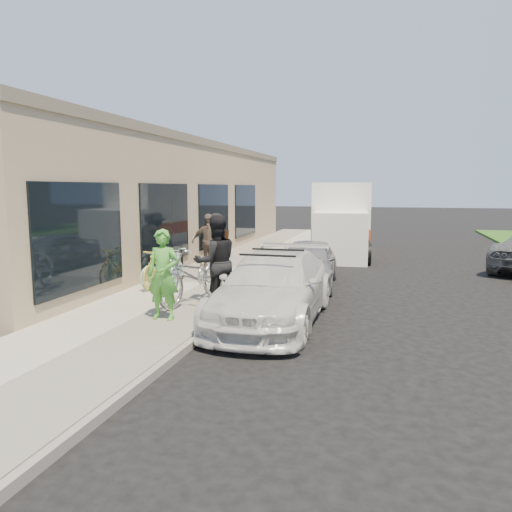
# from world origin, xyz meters

# --- Properties ---
(ground) EXTENTS (120.00, 120.00, 0.00)m
(ground) POSITION_xyz_m (0.00, 0.00, 0.00)
(ground) COLOR black
(ground) RESTS_ON ground
(sidewalk) EXTENTS (3.00, 34.00, 0.15)m
(sidewalk) POSITION_xyz_m (-2.00, 3.00, 0.07)
(sidewalk) COLOR #ABA69A
(sidewalk) RESTS_ON ground
(curb) EXTENTS (0.12, 34.00, 0.13)m
(curb) POSITION_xyz_m (-0.45, 3.00, 0.07)
(curb) COLOR gray
(curb) RESTS_ON ground
(storefront) EXTENTS (3.60, 20.00, 4.22)m
(storefront) POSITION_xyz_m (-5.24, 7.99, 2.12)
(storefront) COLOR tan
(storefront) RESTS_ON ground
(bike_rack) EXTENTS (0.27, 0.56, 0.84)m
(bike_rack) POSITION_xyz_m (-2.84, 3.59, 0.66)
(bike_rack) COLOR black
(bike_rack) RESTS_ON sidewalk
(sandwich_board) EXTENTS (0.70, 0.71, 0.98)m
(sandwich_board) POSITION_xyz_m (-3.09, 7.16, 0.65)
(sandwich_board) COLOR black
(sandwich_board) RESTS_ON sidewalk
(sedan_white) EXTENTS (1.89, 4.61, 1.38)m
(sedan_white) POSITION_xyz_m (0.47, 0.35, 0.67)
(sedan_white) COLOR silver
(sedan_white) RESTS_ON ground
(sedan_silver) EXTENTS (1.69, 3.70, 1.23)m
(sedan_silver) POSITION_xyz_m (0.54, 4.06, 0.61)
(sedan_silver) COLOR #97979C
(sedan_silver) RESTS_ON ground
(moving_truck) EXTENTS (2.57, 5.78, 2.77)m
(moving_truck) POSITION_xyz_m (0.77, 10.71, 1.23)
(moving_truck) COLOR white
(moving_truck) RESTS_ON ground
(tandem_bike) EXTENTS (1.32, 2.45, 1.22)m
(tandem_bike) POSITION_xyz_m (-1.39, 0.87, 0.76)
(tandem_bike) COLOR silver
(tandem_bike) RESTS_ON sidewalk
(woman_rider) EXTENTS (0.62, 0.42, 1.69)m
(woman_rider) POSITION_xyz_m (-1.41, -0.56, 0.99)
(woman_rider) COLOR green
(woman_rider) RESTS_ON sidewalk
(man_standing) EXTENTS (1.17, 1.12, 1.89)m
(man_standing) POSITION_xyz_m (-0.76, 0.52, 1.10)
(man_standing) COLOR black
(man_standing) RESTS_ON sidewalk
(cruiser_bike_a) EXTENTS (0.87, 1.63, 0.94)m
(cruiser_bike_a) POSITION_xyz_m (-2.78, 2.27, 0.62)
(cruiser_bike_a) COLOR #8DD3BF
(cruiser_bike_a) RESTS_ON sidewalk
(cruiser_bike_b) EXTENTS (1.12, 1.87, 0.93)m
(cruiser_bike_b) POSITION_xyz_m (-2.80, 3.11, 0.61)
(cruiser_bike_b) COLOR #8DD3BF
(cruiser_bike_b) RESTS_ON sidewalk
(cruiser_bike_c) EXTENTS (0.49, 1.64, 0.98)m
(cruiser_bike_c) POSITION_xyz_m (-2.86, 2.23, 0.64)
(cruiser_bike_c) COLOR gold
(cruiser_bike_c) RESTS_ON sidewalk
(bystander_a) EXTENTS (1.22, 1.18, 1.67)m
(bystander_a) POSITION_xyz_m (-2.45, 5.32, 0.99)
(bystander_a) COLOR black
(bystander_a) RESTS_ON sidewalk
(bystander_b) EXTENTS (1.03, 0.52, 1.69)m
(bystander_b) POSITION_xyz_m (-2.51, 4.77, 0.99)
(bystander_b) COLOR brown
(bystander_b) RESTS_ON sidewalk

